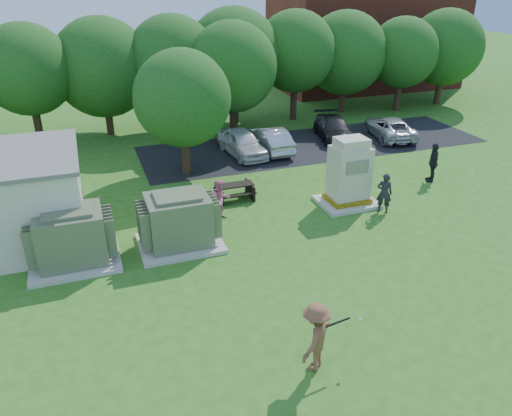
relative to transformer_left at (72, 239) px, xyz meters
name	(u,v)px	position (x,y,z in m)	size (l,w,h in m)	color
ground	(299,298)	(6.50, -4.50, -0.97)	(120.00, 120.00, 0.00)	#2D6619
brick_building	(365,38)	(24.50, 22.50, 3.03)	(15.00, 8.00, 8.00)	maroon
parking_strip	(314,144)	(13.50, 9.00, -0.96)	(20.00, 6.00, 0.01)	#232326
transformer_left	(72,239)	(0.00, 0.00, 0.00)	(3.00, 2.40, 2.07)	beige
transformer_right	(179,222)	(3.70, 0.00, 0.00)	(3.00, 2.40, 2.07)	beige
generator_cabinet	(349,176)	(11.27, 1.12, 0.33)	(2.44, 2.00, 2.98)	beige
picnic_table	(235,190)	(6.84, 3.24, -0.53)	(1.66, 1.25, 0.71)	black
batter	(315,337)	(5.63, -7.36, 0.00)	(1.25, 0.72, 1.94)	brown
person_by_generator	(384,193)	(12.30, -0.09, -0.10)	(0.63, 0.42, 1.73)	#212227
person_at_picnic	(221,200)	(5.72, 1.56, -0.11)	(0.84, 0.65, 1.72)	pink
person_walking_right	(433,162)	(16.39, 2.09, -0.03)	(1.10, 0.46, 1.89)	black
car_white	(242,143)	(8.99, 8.66, -0.28)	(1.64, 4.08, 1.39)	silver
car_silver_a	(271,139)	(10.69, 8.81, -0.30)	(1.41, 4.04, 1.33)	#B3B2B8
car_dark	(334,128)	(15.06, 9.59, -0.33)	(1.79, 4.41, 1.28)	black
car_silver_b	(390,127)	(18.36, 8.69, -0.35)	(2.05, 4.45, 1.24)	silver
batting_equipment	(338,323)	(6.23, -7.37, 0.29)	(1.16, 0.19, 0.16)	black
tree_row	(202,63)	(8.25, 14.00, 3.18)	(41.30, 13.30, 7.30)	#47301E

